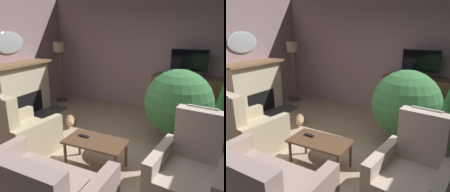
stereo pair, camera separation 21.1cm
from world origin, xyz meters
TOP-DOWN VIEW (x-y plane):
  - ground_plane at (0.00, 0.00)m, footprint 6.71×6.33m
  - wall_back at (0.00, 2.92)m, footprint 6.71×0.10m
  - rug_central at (-0.21, -0.12)m, footprint 2.24×2.15m
  - fireplace at (-2.78, 1.04)m, footprint 0.95×1.62m
  - wall_mirror_oval at (-3.03, 1.04)m, footprint 0.06×0.83m
  - tv_cabinet at (0.79, 2.57)m, footprint 1.57×0.53m
  - television at (0.79, 2.51)m, footprint 0.79×0.20m
  - coffee_table at (-0.08, -0.09)m, footprint 0.95×0.53m
  - tv_remote at (-0.30, -0.06)m, footprint 0.17×0.06m
  - sofa_floral at (-0.16, -1.23)m, footprint 1.56×0.92m
  - armchair_by_fireplace at (1.30, -0.17)m, footprint 0.94×0.97m
  - armchair_in_far_corner at (-1.39, -0.30)m, footprint 0.98×1.00m
  - potted_plant_leafy_by_curtain at (1.58, 0.64)m, footprint 0.55×0.55m
  - potted_plant_on_hearth_side at (0.87, 1.12)m, footprint 1.17×1.17m
  - cat at (-1.39, 1.05)m, footprint 0.44×0.66m
  - floor_lamp at (-2.69, 2.38)m, footprint 0.34×0.34m

SIDE VIEW (x-z plane):
  - ground_plane at x=0.00m, z-range -0.04..0.00m
  - rug_central at x=-0.21m, z-range 0.00..0.01m
  - cat at x=-1.39m, z-range 0.00..0.23m
  - sofa_floral at x=-0.16m, z-range -0.15..0.77m
  - armchair_in_far_corner at x=-1.39m, z-range -0.22..0.90m
  - armchair_by_fireplace at x=1.30m, z-range -0.22..0.90m
  - coffee_table at x=-0.08m, z-range 0.17..0.62m
  - tv_remote at x=-0.30m, z-range 0.45..0.48m
  - tv_cabinet at x=0.79m, z-range -0.02..0.99m
  - fireplace at x=-2.78m, z-range -0.03..1.26m
  - potted_plant_on_hearth_side at x=0.87m, z-range 0.10..1.51m
  - potted_plant_leafy_by_curtain at x=1.58m, z-range 0.07..1.61m
  - floor_lamp at x=-2.69m, z-range 0.46..2.15m
  - television at x=0.79m, z-range 1.03..1.64m
  - wall_back at x=0.00m, z-range 0.00..2.85m
  - wall_mirror_oval at x=-3.03m, z-range 1.48..1.99m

